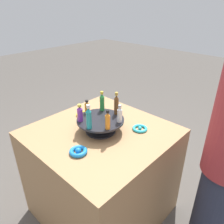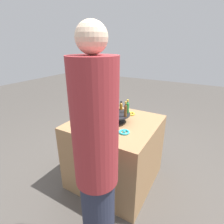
{
  "view_description": "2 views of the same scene",
  "coord_description": "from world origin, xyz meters",
  "px_view_note": "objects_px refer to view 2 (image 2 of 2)",
  "views": [
    {
      "loc": [
        -0.89,
        0.83,
        1.5
      ],
      "look_at": [
        -0.08,
        -0.03,
        0.89
      ],
      "focal_mm": 35.0,
      "sensor_mm": 36.0,
      "label": 1
    },
    {
      "loc": [
        -1.44,
        -0.79,
        1.49
      ],
      "look_at": [
        -0.19,
        -0.07,
        0.91
      ],
      "focal_mm": 28.0,
      "sensor_mm": 36.0,
      "label": 2
    }
  ],
  "objects_px": {
    "bottle_clear": "(115,113)",
    "person_figure": "(96,162)",
    "display_stand": "(115,116)",
    "bottle_amber": "(121,106)",
    "bottle_orange": "(105,111)",
    "ribbon_bow_teal": "(124,132)",
    "ribbon_bow_gold": "(131,114)",
    "bottle_brown": "(125,110)",
    "bottle_green": "(128,107)",
    "bottle_teal": "(103,106)",
    "bottle_purple": "(111,105)",
    "ribbon_bow_blue": "(91,118)"
  },
  "relations": [
    {
      "from": "bottle_teal",
      "to": "bottle_orange",
      "type": "relative_size",
      "value": 1.25
    },
    {
      "from": "person_figure",
      "to": "bottle_teal",
      "type": "bearing_deg",
      "value": 9.23
    },
    {
      "from": "bottle_green",
      "to": "bottle_purple",
      "type": "height_order",
      "value": "bottle_green"
    },
    {
      "from": "bottle_orange",
      "to": "ribbon_bow_teal",
      "type": "distance_m",
      "value": 0.28
    },
    {
      "from": "ribbon_bow_gold",
      "to": "bottle_orange",
      "type": "bearing_deg",
      "value": 163.37
    },
    {
      "from": "bottle_green",
      "to": "bottle_teal",
      "type": "bearing_deg",
      "value": 117.46
    },
    {
      "from": "ribbon_bow_blue",
      "to": "bottle_orange",
      "type": "bearing_deg",
      "value": -101.42
    },
    {
      "from": "display_stand",
      "to": "bottle_amber",
      "type": "height_order",
      "value": "bottle_amber"
    },
    {
      "from": "display_stand",
      "to": "bottle_clear",
      "type": "xyz_separation_m",
      "value": [
        -0.11,
        -0.06,
        0.09
      ]
    },
    {
      "from": "bottle_amber",
      "to": "ribbon_bow_blue",
      "type": "distance_m",
      "value": 0.34
    },
    {
      "from": "display_stand",
      "to": "person_figure",
      "type": "distance_m",
      "value": 0.76
    },
    {
      "from": "bottle_purple",
      "to": "bottle_orange",
      "type": "relative_size",
      "value": 0.93
    },
    {
      "from": "bottle_teal",
      "to": "person_figure",
      "type": "distance_m",
      "value": 0.79
    },
    {
      "from": "ribbon_bow_blue",
      "to": "display_stand",
      "type": "bearing_deg",
      "value": -73.07
    },
    {
      "from": "bottle_orange",
      "to": "bottle_clear",
      "type": "relative_size",
      "value": 1.06
    },
    {
      "from": "bottle_teal",
      "to": "bottle_amber",
      "type": "bearing_deg",
      "value": -36.83
    },
    {
      "from": "bottle_amber",
      "to": "bottle_purple",
      "type": "distance_m",
      "value": 0.11
    },
    {
      "from": "bottle_clear",
      "to": "ribbon_bow_teal",
      "type": "xyz_separation_m",
      "value": [
        -0.07,
        -0.13,
        -0.13
      ]
    },
    {
      "from": "display_stand",
      "to": "bottle_green",
      "type": "distance_m",
      "value": 0.16
    },
    {
      "from": "bottle_orange",
      "to": "bottle_brown",
      "type": "distance_m",
      "value": 0.2
    },
    {
      "from": "bottle_green",
      "to": "bottle_amber",
      "type": "height_order",
      "value": "bottle_green"
    },
    {
      "from": "display_stand",
      "to": "bottle_amber",
      "type": "xyz_separation_m",
      "value": [
        0.13,
        0.0,
        0.08
      ]
    },
    {
      "from": "bottle_green",
      "to": "display_stand",
      "type": "bearing_deg",
      "value": 130.32
    },
    {
      "from": "display_stand",
      "to": "bottle_green",
      "type": "relative_size",
      "value": 2.2
    },
    {
      "from": "bottle_orange",
      "to": "bottle_brown",
      "type": "height_order",
      "value": "bottle_brown"
    },
    {
      "from": "display_stand",
      "to": "bottle_green",
      "type": "height_order",
      "value": "bottle_green"
    },
    {
      "from": "bottle_green",
      "to": "ribbon_bow_gold",
      "type": "bearing_deg",
      "value": 12.39
    },
    {
      "from": "bottle_amber",
      "to": "ribbon_bow_gold",
      "type": "relative_size",
      "value": 0.94
    },
    {
      "from": "bottle_green",
      "to": "ribbon_bow_blue",
      "type": "xyz_separation_m",
      "value": [
        -0.16,
        0.34,
        -0.14
      ]
    },
    {
      "from": "bottle_clear",
      "to": "bottle_brown",
      "type": "bearing_deg",
      "value": -36.83
    },
    {
      "from": "bottle_teal",
      "to": "person_figure",
      "type": "xyz_separation_m",
      "value": [
        -0.68,
        -0.38,
        -0.09
      ]
    },
    {
      "from": "bottle_purple",
      "to": "bottle_clear",
      "type": "relative_size",
      "value": 0.99
    },
    {
      "from": "bottle_teal",
      "to": "person_figure",
      "type": "height_order",
      "value": "person_figure"
    },
    {
      "from": "bottle_green",
      "to": "ribbon_bow_blue",
      "type": "bearing_deg",
      "value": 114.54
    },
    {
      "from": "ribbon_bow_gold",
      "to": "ribbon_bow_teal",
      "type": "xyz_separation_m",
      "value": [
        -0.43,
        -0.13,
        0.0
      ]
    },
    {
      "from": "bottle_brown",
      "to": "ribbon_bow_teal",
      "type": "xyz_separation_m",
      "value": [
        -0.15,
        -0.07,
        -0.15
      ]
    },
    {
      "from": "bottle_amber",
      "to": "bottle_teal",
      "type": "distance_m",
      "value": 0.2
    },
    {
      "from": "display_stand",
      "to": "bottle_orange",
      "type": "bearing_deg",
      "value": 156.03
    },
    {
      "from": "bottle_purple",
      "to": "display_stand",
      "type": "bearing_deg",
      "value": -126.83
    },
    {
      "from": "bottle_brown",
      "to": "ribbon_bow_gold",
      "type": "relative_size",
      "value": 1.55
    },
    {
      "from": "display_stand",
      "to": "bottle_purple",
      "type": "relative_size",
      "value": 2.67
    },
    {
      "from": "bottle_brown",
      "to": "bottle_amber",
      "type": "bearing_deg",
      "value": 40.32
    },
    {
      "from": "ribbon_bow_blue",
      "to": "bottle_green",
      "type": "bearing_deg",
      "value": -65.46
    },
    {
      "from": "bottle_teal",
      "to": "ribbon_bow_teal",
      "type": "distance_m",
      "value": 0.37
    },
    {
      "from": "bottle_purple",
      "to": "bottle_teal",
      "type": "bearing_deg",
      "value": 168.89
    },
    {
      "from": "bottle_purple",
      "to": "ribbon_bow_gold",
      "type": "height_order",
      "value": "bottle_purple"
    },
    {
      "from": "bottle_clear",
      "to": "bottle_brown",
      "type": "height_order",
      "value": "bottle_brown"
    },
    {
      "from": "bottle_teal",
      "to": "bottle_purple",
      "type": "bearing_deg",
      "value": -11.11
    },
    {
      "from": "bottle_clear",
      "to": "person_figure",
      "type": "xyz_separation_m",
      "value": [
        -0.6,
        -0.2,
        -0.07
      ]
    },
    {
      "from": "ribbon_bow_gold",
      "to": "person_figure",
      "type": "relative_size",
      "value": 0.06
    }
  ]
}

